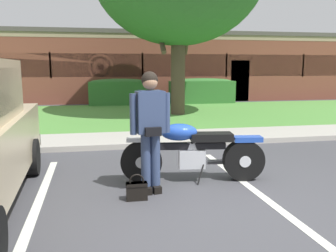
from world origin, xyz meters
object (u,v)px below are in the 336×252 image
at_px(motorcycle, 199,151).
at_px(rider_person, 150,123).
at_px(handbag, 137,189).
at_px(brick_building, 132,67).
at_px(hedge_center_left, 202,90).
at_px(hedge_left, 119,92).

relative_size(motorcycle, rider_person, 1.31).
distance_m(handbag, brick_building, 18.39).
relative_size(rider_person, brick_building, 0.07).
relative_size(motorcycle, hedge_center_left, 0.73).
height_order(hedge_left, brick_building, brick_building).
bearing_deg(rider_person, hedge_center_left, 70.32).
distance_m(rider_person, brick_building, 18.05).
height_order(handbag, hedge_left, hedge_left).
xyz_separation_m(handbag, brick_building, (1.58, 18.25, 1.63)).
xyz_separation_m(motorcycle, hedge_left, (-0.67, 11.03, 0.17)).
bearing_deg(handbag, motorcycle, 31.18).
xyz_separation_m(rider_person, hedge_left, (0.13, 11.38, -0.34)).
bearing_deg(brick_building, hedge_left, -100.45).
bearing_deg(hedge_center_left, hedge_left, -180.00).
height_order(hedge_center_left, brick_building, brick_building).
bearing_deg(hedge_center_left, handbag, -110.25).
relative_size(motorcycle, brick_building, 0.09).
xyz_separation_m(motorcycle, rider_person, (-0.80, -0.36, 0.51)).
height_order(motorcycle, hedge_left, hedge_left).
bearing_deg(handbag, hedge_left, 88.23).
xyz_separation_m(handbag, hedge_center_left, (4.30, 11.65, 0.51)).
xyz_separation_m(hedge_left, brick_building, (1.22, 6.59, 1.13)).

